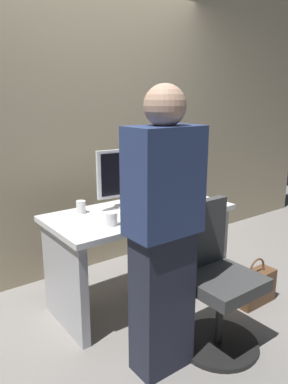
{
  "coord_description": "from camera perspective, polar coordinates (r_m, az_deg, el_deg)",
  "views": [
    {
      "loc": [
        -1.56,
        -2.15,
        1.56
      ],
      "look_at": [
        0.0,
        -0.05,
        0.89
      ],
      "focal_mm": 34.21,
      "sensor_mm": 36.0,
      "label": 1
    }
  ],
  "objects": [
    {
      "name": "desk",
      "position": [
        2.86,
        -0.6,
        -7.24
      ],
      "size": [
        1.4,
        0.67,
        0.74
      ],
      "color": "white",
      "rests_on": "ground"
    },
    {
      "name": "monitor",
      "position": [
        2.79,
        -2.22,
        2.72
      ],
      "size": [
        0.54,
        0.16,
        0.46
      ],
      "color": "silver",
      "rests_on": "desk"
    },
    {
      "name": "keyboard",
      "position": [
        2.66,
        1.16,
        -3.34
      ],
      "size": [
        0.43,
        0.14,
        0.02
      ],
      "primitive_type": "cube",
      "rotation": [
        0.0,
        0.0,
        -0.03
      ],
      "color": "white",
      "rests_on": "desk"
    },
    {
      "name": "person_at_desk",
      "position": [
        2.02,
        2.99,
        -6.61
      ],
      "size": [
        0.4,
        0.24,
        1.64
      ],
      "color": "#262838",
      "rests_on": "ground"
    },
    {
      "name": "cup_near_keyboard",
      "position": [
        2.44,
        -5.06,
        -4.23
      ],
      "size": [
        0.07,
        0.07,
        0.09
      ],
      "primitive_type": "cylinder",
      "color": "silver",
      "rests_on": "desk"
    },
    {
      "name": "cell_phone",
      "position": [
        2.89,
        8.43,
        -2.2
      ],
      "size": [
        0.08,
        0.15,
        0.01
      ],
      "primitive_type": "cube",
      "rotation": [
        0.0,
        0.0,
        0.09
      ],
      "color": "black",
      "rests_on": "desk"
    },
    {
      "name": "mouse",
      "position": [
        2.83,
        6.03,
        -2.19
      ],
      "size": [
        0.06,
        0.1,
        0.03
      ],
      "primitive_type": "ellipsoid",
      "color": "black",
      "rests_on": "desk"
    },
    {
      "name": "book_stack",
      "position": [
        3.12,
        5.08,
        0.49
      ],
      "size": [
        0.21,
        0.18,
        0.15
      ],
      "color": "#594C72",
      "rests_on": "desk"
    },
    {
      "name": "office_chair",
      "position": [
        2.44,
        10.91,
        -13.69
      ],
      "size": [
        0.52,
        0.52,
        0.94
      ],
      "color": "black",
      "rests_on": "ground"
    },
    {
      "name": "handbag",
      "position": [
        3.08,
        16.99,
        -13.97
      ],
      "size": [
        0.34,
        0.14,
        0.38
      ],
      "color": "brown",
      "rests_on": "ground"
    },
    {
      "name": "ground_plane",
      "position": [
        3.08,
        -0.58,
        -16.12
      ],
      "size": [
        9.0,
        9.0,
        0.0
      ],
      "primitive_type": "plane",
      "color": "gray"
    },
    {
      "name": "wall_back",
      "position": [
        3.35,
        -9.1,
        13.1
      ],
      "size": [
        6.4,
        0.1,
        3.0
      ],
      "primitive_type": "cube",
      "color": "tan",
      "rests_on": "ground"
    },
    {
      "name": "cup_by_monitor",
      "position": [
        2.72,
        -9.8,
        -2.33
      ],
      "size": [
        0.07,
        0.07,
        0.09
      ],
      "primitive_type": "cylinder",
      "color": "white",
      "rests_on": "desk"
    }
  ]
}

